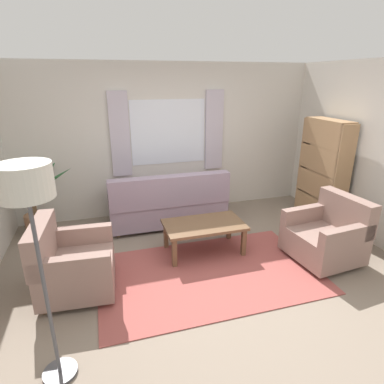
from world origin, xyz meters
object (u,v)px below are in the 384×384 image
object	(u,v)px
potted_plant	(35,203)
standing_lamp	(29,202)
couch	(168,204)
bookshelf	(321,177)
coffee_table	(204,227)
armchair_left	(71,264)
armchair_right	(327,235)

from	to	relation	value
potted_plant	standing_lamp	xyz separation A→B (m)	(0.52, -2.80, 1.01)
couch	bookshelf	xyz separation A→B (m)	(2.52, -0.53, 0.40)
coffee_table	bookshelf	size ratio (longest dim) A/B	0.64
armchair_left	coffee_table	bearing A→B (deg)	-72.66
armchair_left	standing_lamp	bearing A→B (deg)	-179.11
bookshelf	couch	bearing A→B (deg)	78.04
coffee_table	standing_lamp	size ratio (longest dim) A/B	0.61
potted_plant	armchair_left	bearing A→B (deg)	-70.69
coffee_table	standing_lamp	world-z (taller)	standing_lamp
armchair_left	potted_plant	world-z (taller)	potted_plant
armchair_left	bookshelf	size ratio (longest dim) A/B	0.52
bookshelf	potted_plant	bearing A→B (deg)	80.75
couch	bookshelf	size ratio (longest dim) A/B	1.10
couch	armchair_right	xyz separation A→B (m)	(1.81, -1.68, -0.01)
coffee_table	bookshelf	xyz separation A→B (m)	(2.24, 0.50, 0.39)
coffee_table	couch	bearing A→B (deg)	105.34
coffee_table	bookshelf	world-z (taller)	bookshelf
armchair_right	potted_plant	size ratio (longest dim) A/B	0.79
armchair_right	standing_lamp	bearing A→B (deg)	-80.13
armchair_left	bookshelf	world-z (taller)	bookshelf
couch	standing_lamp	distance (m)	3.22
armchair_right	coffee_table	distance (m)	1.66
armchair_left	bookshelf	distance (m)	4.09
coffee_table	potted_plant	bearing A→B (deg)	151.66
couch	armchair_right	bearing A→B (deg)	137.08
armchair_left	armchair_right	xyz separation A→B (m)	(3.25, -0.23, 0.00)
bookshelf	armchair_right	bearing A→B (deg)	148.24
armchair_left	armchair_right	world-z (taller)	same
armchair_left	potted_plant	distance (m)	1.76
armchair_right	bookshelf	size ratio (longest dim) A/B	0.53
couch	standing_lamp	size ratio (longest dim) A/B	1.05
couch	coffee_table	xyz separation A→B (m)	(0.28, -1.04, 0.01)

